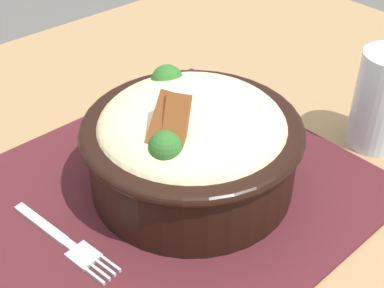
# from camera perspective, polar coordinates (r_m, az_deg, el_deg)

# --- Properties ---
(table) EXTENTS (1.12, 0.80, 0.71)m
(table) POSITION_cam_1_polar(r_m,az_deg,el_deg) (0.61, -3.71, -9.12)
(table) COLOR #99754C
(table) RESTS_ON ground_plane
(placemat) EXTENTS (0.45, 0.35, 0.00)m
(placemat) POSITION_cam_1_polar(r_m,az_deg,el_deg) (0.53, -5.25, -6.73)
(placemat) COLOR #47191E
(placemat) RESTS_ON table
(bowl) EXTENTS (0.26, 0.26, 0.13)m
(bowl) POSITION_cam_1_polar(r_m,az_deg,el_deg) (0.52, -0.04, 0.26)
(bowl) COLOR black
(bowl) RESTS_ON placemat
(fork) EXTENTS (0.03, 0.13, 0.00)m
(fork) POSITION_cam_1_polar(r_m,az_deg,el_deg) (0.50, -13.13, -10.18)
(fork) COLOR #B8B8B8
(fork) RESTS_ON placemat
(drinking_glass) EXTENTS (0.06, 0.06, 0.11)m
(drinking_glass) POSITION_cam_1_polar(r_m,az_deg,el_deg) (0.62, 19.50, 3.85)
(drinking_glass) COLOR silver
(drinking_glass) RESTS_ON table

